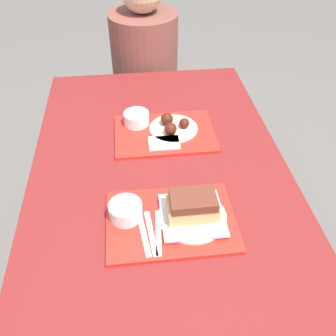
# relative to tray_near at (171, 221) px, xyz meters

# --- Properties ---
(ground_plane) EXTENTS (12.00, 12.00, 0.00)m
(ground_plane) POSITION_rel_tray_near_xyz_m (-0.01, 0.18, -0.76)
(ground_plane) COLOR #605B56
(picnic_table) EXTENTS (0.93, 1.65, 0.76)m
(picnic_table) POSITION_rel_tray_near_xyz_m (-0.01, 0.18, -0.10)
(picnic_table) COLOR maroon
(picnic_table) RESTS_ON ground_plane
(picnic_bench_far) EXTENTS (0.88, 0.28, 0.44)m
(picnic_bench_far) POSITION_rel_tray_near_xyz_m (-0.01, 1.23, -0.39)
(picnic_bench_far) COLOR maroon
(picnic_bench_far) RESTS_ON ground_plane
(tray_near) EXTENTS (0.40, 0.29, 0.01)m
(tray_near) POSITION_rel_tray_near_xyz_m (0.00, 0.00, 0.00)
(tray_near) COLOR red
(tray_near) RESTS_ON picnic_table
(tray_far) EXTENTS (0.40, 0.29, 0.01)m
(tray_far) POSITION_rel_tray_near_xyz_m (0.03, 0.46, 0.00)
(tray_far) COLOR red
(tray_far) RESTS_ON picnic_table
(bowl_coleslaw_near) EXTENTS (0.10, 0.10, 0.05)m
(bowl_coleslaw_near) POSITION_rel_tray_near_xyz_m (-0.14, 0.03, 0.03)
(bowl_coleslaw_near) COLOR white
(bowl_coleslaw_near) RESTS_ON tray_near
(brisket_sandwich_plate) EXTENTS (0.21, 0.21, 0.09)m
(brisket_sandwich_plate) POSITION_rel_tray_near_xyz_m (0.07, 0.00, 0.04)
(brisket_sandwich_plate) COLOR beige
(brisket_sandwich_plate) RESTS_ON tray_near
(plastic_fork_near) EXTENTS (0.03, 0.17, 0.00)m
(plastic_fork_near) POSITION_rel_tray_near_xyz_m (-0.07, -0.05, 0.01)
(plastic_fork_near) COLOR white
(plastic_fork_near) RESTS_ON tray_near
(plastic_knife_near) EXTENTS (0.03, 0.17, 0.00)m
(plastic_knife_near) POSITION_rel_tray_near_xyz_m (-0.04, -0.05, 0.01)
(plastic_knife_near) COLOR white
(plastic_knife_near) RESTS_ON tray_near
(plastic_spoon_near) EXTENTS (0.04, 0.17, 0.00)m
(plastic_spoon_near) POSITION_rel_tray_near_xyz_m (-0.09, -0.05, 0.01)
(plastic_spoon_near) COLOR white
(plastic_spoon_near) RESTS_ON tray_near
(bowl_coleslaw_far) EXTENTS (0.10, 0.10, 0.05)m
(bowl_coleslaw_far) POSITION_rel_tray_near_xyz_m (-0.08, 0.53, 0.03)
(bowl_coleslaw_far) COLOR white
(bowl_coleslaw_far) RESTS_ON tray_far
(wings_plate_far) EXTENTS (0.19, 0.19, 0.06)m
(wings_plate_far) POSITION_rel_tray_near_xyz_m (0.06, 0.47, 0.02)
(wings_plate_far) COLOR beige
(wings_plate_far) RESTS_ON tray_far
(napkin_far) EXTENTS (0.12, 0.08, 0.01)m
(napkin_far) POSITION_rel_tray_near_xyz_m (0.02, 0.39, 0.01)
(napkin_far) COLOR white
(napkin_far) RESTS_ON tray_far
(person_seated_across) EXTENTS (0.37, 0.37, 0.75)m
(person_seated_across) POSITION_rel_tray_near_xyz_m (-0.00, 1.23, -0.02)
(person_seated_across) COLOR brown
(person_seated_across) RESTS_ON picnic_bench_far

